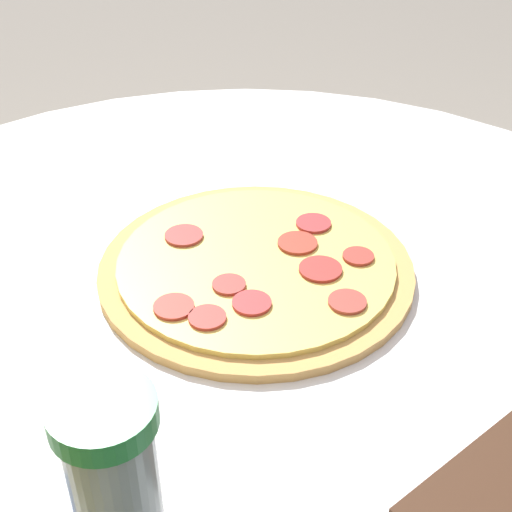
{
  "coord_description": "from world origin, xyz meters",
  "views": [
    {
      "loc": [
        -0.47,
        0.3,
        1.16
      ],
      "look_at": [
        0.02,
        -0.03,
        0.74
      ],
      "focal_mm": 50.0,
      "sensor_mm": 36.0,
      "label": 1
    }
  ],
  "objects": [
    {
      "name": "pizza",
      "position": [
        0.02,
        -0.03,
        0.73
      ],
      "size": [
        0.32,
        0.32,
        0.02
      ],
      "color": "tan",
      "rests_on": "table"
    },
    {
      "name": "table",
      "position": [
        0.0,
        0.0,
        0.56
      ],
      "size": [
        1.06,
        1.06,
        0.72
      ],
      "color": "white",
      "rests_on": "ground_plane"
    }
  ]
}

